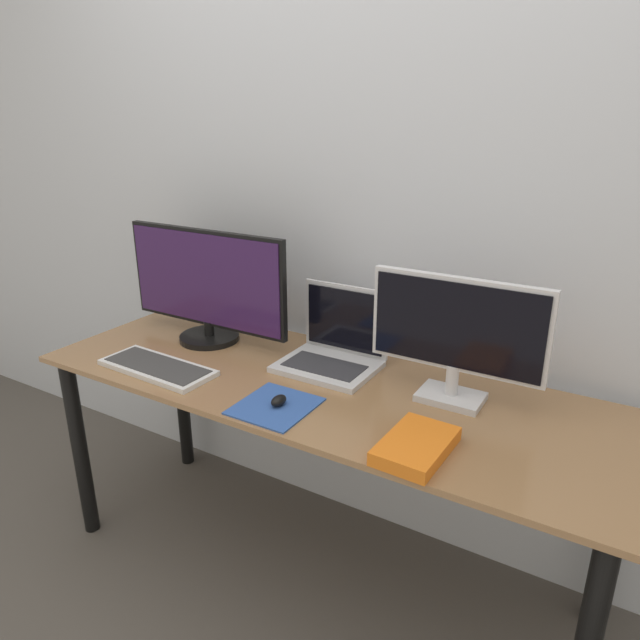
{
  "coord_description": "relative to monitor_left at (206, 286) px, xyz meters",
  "views": [
    {
      "loc": [
        0.82,
        -1.03,
        1.5
      ],
      "look_at": [
        -0.0,
        0.35,
        0.92
      ],
      "focal_mm": 32.0,
      "sensor_mm": 36.0,
      "label": 1
    }
  ],
  "objects": [
    {
      "name": "monitor_right",
      "position": [
        0.9,
        0.0,
        0.0
      ],
      "size": [
        0.5,
        0.13,
        0.36
      ],
      "color": "silver",
      "rests_on": "desk"
    },
    {
      "name": "mousepad",
      "position": [
        0.49,
        -0.29,
        -0.2
      ],
      "size": [
        0.2,
        0.22,
        0.0
      ],
      "color": "#2D519E",
      "rests_on": "desk"
    },
    {
      "name": "mouse",
      "position": [
        0.5,
        -0.29,
        -0.18
      ],
      "size": [
        0.04,
        0.06,
        0.03
      ],
      "color": "black",
      "rests_on": "mousepad"
    },
    {
      "name": "laptop",
      "position": [
        0.49,
        0.05,
        -0.14
      ],
      "size": [
        0.31,
        0.25,
        0.25
      ],
      "color": "silver",
      "rests_on": "desk"
    },
    {
      "name": "ground_plane",
      "position": [
        0.51,
        -0.42,
        -0.93
      ],
      "size": [
        12.0,
        12.0,
        0.0
      ],
      "primitive_type": "plane",
      "color": "#4C4742"
    },
    {
      "name": "desk",
      "position": [
        0.51,
        -0.1,
        -0.32
      ],
      "size": [
        1.81,
        0.64,
        0.73
      ],
      "color": "olive",
      "rests_on": "ground_plane"
    },
    {
      "name": "keyboard",
      "position": [
        0.03,
        -0.29,
        -0.19
      ],
      "size": [
        0.4,
        0.17,
        0.02
      ],
      "color": "silver",
      "rests_on": "desk"
    },
    {
      "name": "monitor_left",
      "position": [
        0.0,
        0.0,
        0.0
      ],
      "size": [
        0.66,
        0.21,
        0.4
      ],
      "color": "black",
      "rests_on": "desk"
    },
    {
      "name": "wall_back",
      "position": [
        0.51,
        0.29,
        0.32
      ],
      "size": [
        7.0,
        0.05,
        2.5
      ],
      "color": "silver",
      "rests_on": "ground_plane"
    },
    {
      "name": "book",
      "position": [
        0.92,
        -0.3,
        -0.19
      ],
      "size": [
        0.15,
        0.23,
        0.04
      ],
      "color": "orange",
      "rests_on": "desk"
    }
  ]
}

